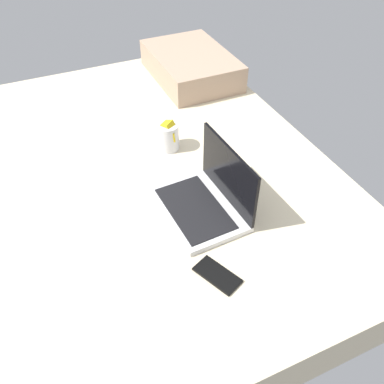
{
  "coord_description": "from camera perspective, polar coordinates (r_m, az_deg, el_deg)",
  "views": [
    {
      "loc": [
        120.98,
        -31.86,
        117.86
      ],
      "look_at": [
        28.14,
        9.87,
        24.0
      ],
      "focal_mm": 38.29,
      "sensor_mm": 36.0,
      "label": 1
    }
  ],
  "objects": [
    {
      "name": "pillow",
      "position": [
        2.17,
        -0.15,
        17.21
      ],
      "size": [
        52.0,
        36.0,
        13.0
      ],
      "primitive_type": "cube",
      "color": "tan",
      "rests_on": "bed_mattress"
    },
    {
      "name": "cell_phone",
      "position": [
        1.23,
        3.54,
        -11.46
      ],
      "size": [
        15.55,
        11.88,
        0.8
      ],
      "primitive_type": "cube",
      "rotation": [
        0.0,
        0.0,
        5.13
      ],
      "color": "black",
      "rests_on": "bed_mattress"
    },
    {
      "name": "bed_mattress",
      "position": [
        1.66,
        -7.11,
        1.25
      ],
      "size": [
        180.0,
        140.0,
        18.0
      ],
      "primitive_type": "cube",
      "color": "beige",
      "rests_on": "ground"
    },
    {
      "name": "snack_cup",
      "position": [
        1.65,
        -3.37,
        7.79
      ],
      "size": [
        9.28,
        9.0,
        13.15
      ],
      "color": "silver",
      "rests_on": "bed_mattress"
    },
    {
      "name": "laptop",
      "position": [
        1.38,
        2.06,
        -1.0
      ],
      "size": [
        34.08,
        24.58,
        23.0
      ],
      "rotation": [
        0.0,
        0.0,
        0.05
      ],
      "color": "silver",
      "rests_on": "bed_mattress"
    }
  ]
}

